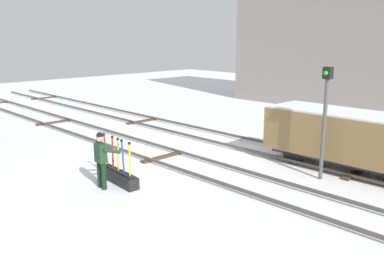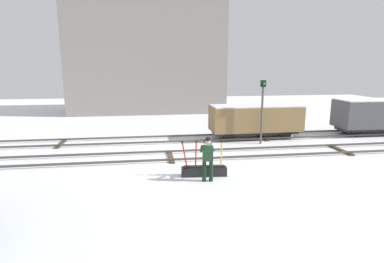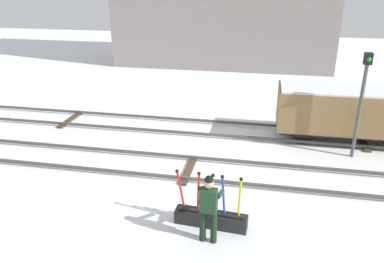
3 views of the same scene
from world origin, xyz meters
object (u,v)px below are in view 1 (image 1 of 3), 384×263
Objects in this scene: switch_lever_frame at (119,175)px; freight_car_mid_siding at (347,136)px; signal_post at (325,111)px; rail_worker at (102,157)px.

freight_car_mid_siding is at bearing 59.94° from switch_lever_frame.
signal_post is at bearing 53.84° from switch_lever_frame.
switch_lever_frame is 0.93m from rail_worker.
rail_worker reaches higher than switch_lever_frame.
signal_post is at bearing 57.27° from rail_worker.
freight_car_mid_siding reaches higher than rail_worker.
rail_worker is 6.91m from signal_post.
signal_post is (4.11, 5.41, 1.22)m from rail_worker.
signal_post is 0.65× the size of freight_car_mid_siding.
switch_lever_frame is at bearing 97.45° from rail_worker.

